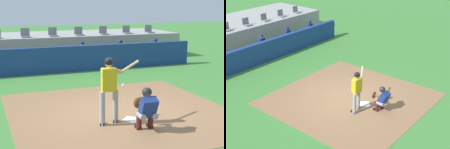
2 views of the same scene
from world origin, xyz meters
TOP-DOWN VIEW (x-y plane):
  - ground_plane at (0.00, 0.00)m, footprint 80.00×80.00m
  - dirt_infield at (0.00, 0.00)m, footprint 6.40×6.40m
  - home_plate at (0.00, -0.80)m, footprint 0.62×0.62m
  - batter_at_plate at (-0.67, -0.85)m, footprint 1.38×0.66m
  - catcher_crouched at (0.01, -1.62)m, footprint 0.50×1.60m
  - dugout_wall at (0.00, 6.50)m, footprint 13.00×0.30m
  - dugout_bench at (0.00, 7.50)m, footprint 11.80×0.44m
  - dugout_player_1 at (1.05, 7.34)m, footprint 0.49×0.70m
  - dugout_player_2 at (3.13, 7.34)m, footprint 0.49×0.70m
  - dugout_player_3 at (5.20, 7.34)m, footprint 0.49×0.70m
  - stadium_seat_4 at (0.00, 9.38)m, footprint 0.46×0.46m
  - stadium_seat_5 at (1.44, 9.38)m, footprint 0.46×0.46m
  - stadium_seat_6 at (2.89, 9.38)m, footprint 0.46×0.46m
  - stadium_seat_7 at (4.33, 9.38)m, footprint 0.46×0.46m
  - stadium_seat_8 at (5.78, 9.38)m, footprint 0.46×0.46m

SIDE VIEW (x-z plane):
  - ground_plane at x=0.00m, z-range 0.00..0.00m
  - dirt_infield at x=0.00m, z-range 0.00..0.01m
  - home_plate at x=0.00m, z-range 0.01..0.04m
  - dugout_bench at x=0.00m, z-range 0.00..0.45m
  - dugout_wall at x=0.00m, z-range 0.00..1.20m
  - catcher_crouched at x=0.01m, z-range 0.05..1.17m
  - dugout_player_1 at x=1.05m, z-range 0.02..1.32m
  - dugout_player_2 at x=3.13m, z-range 0.02..1.32m
  - dugout_player_3 at x=5.20m, z-range 0.02..1.32m
  - batter_at_plate at x=-0.67m, z-range 0.13..1.94m
  - stadium_seat_4 at x=0.00m, z-range 1.29..1.77m
  - stadium_seat_5 at x=1.44m, z-range 1.29..1.77m
  - stadium_seat_6 at x=2.89m, z-range 1.29..1.77m
  - stadium_seat_7 at x=4.33m, z-range 1.29..1.77m
  - stadium_seat_8 at x=5.78m, z-range 1.29..1.77m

